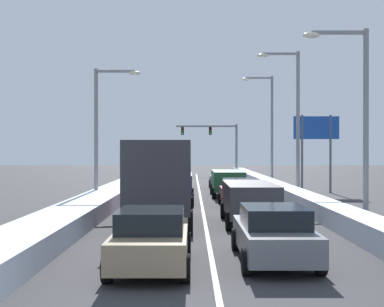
% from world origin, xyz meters
% --- Properties ---
extents(ground_plane, '(146.11, 146.11, 0.00)m').
position_xyz_m(ground_plane, '(0.00, 22.48, 0.00)').
color(ground_plane, '#333335').
extents(lane_stripe_between_right_lane_and_center_lane, '(0.14, 61.81, 0.01)m').
position_xyz_m(lane_stripe_between_right_lane_and_center_lane, '(-0.00, 28.10, 0.00)').
color(lane_stripe_between_right_lane_and_center_lane, silver).
rests_on(lane_stripe_between_right_lane_and_center_lane, ground).
extents(snow_bank_right_shoulder, '(1.25, 61.81, 0.78)m').
position_xyz_m(snow_bank_right_shoulder, '(5.30, 28.10, 0.39)').
color(snow_bank_right_shoulder, silver).
rests_on(snow_bank_right_shoulder, ground).
extents(snow_bank_left_shoulder, '(1.94, 61.81, 0.76)m').
position_xyz_m(snow_bank_left_shoulder, '(-5.30, 28.10, 0.38)').
color(snow_bank_left_shoulder, silver).
rests_on(snow_bank_left_shoulder, ground).
extents(sedan_gray_right_lane_nearest, '(2.00, 4.50, 1.51)m').
position_xyz_m(sedan_gray_right_lane_nearest, '(1.66, 7.25, 0.76)').
color(sedan_gray_right_lane_nearest, slate).
rests_on(sedan_gray_right_lane_nearest, ground).
extents(suv_charcoal_right_lane_second, '(2.16, 4.90, 1.67)m').
position_xyz_m(suv_charcoal_right_lane_second, '(1.81, 14.35, 1.02)').
color(suv_charcoal_right_lane_second, '#38383D').
rests_on(suv_charcoal_right_lane_second, ground).
extents(sedan_maroon_right_lane_third, '(2.00, 4.50, 1.51)m').
position_xyz_m(sedan_maroon_right_lane_third, '(1.93, 20.64, 0.76)').
color(sedan_maroon_right_lane_third, maroon).
rests_on(sedan_maroon_right_lane_third, ground).
extents(suv_green_right_lane_fourth, '(2.16, 4.90, 1.67)m').
position_xyz_m(suv_green_right_lane_fourth, '(1.78, 26.85, 1.02)').
color(suv_green_right_lane_fourth, '#1E5633').
rests_on(suv_green_right_lane_fourth, ground).
extents(sedan_black_right_lane_fifth, '(2.00, 4.50, 1.51)m').
position_xyz_m(sedan_black_right_lane_fifth, '(1.81, 33.14, 0.76)').
color(sedan_black_right_lane_fifth, black).
rests_on(sedan_black_right_lane_fifth, ground).
extents(sedan_tan_center_lane_nearest, '(2.00, 4.50, 1.51)m').
position_xyz_m(sedan_tan_center_lane_nearest, '(-1.58, 6.56, 0.76)').
color(sedan_tan_center_lane_nearest, '#937F60').
rests_on(sedan_tan_center_lane_nearest, ground).
extents(box_truck_center_lane_second, '(2.53, 7.20, 3.36)m').
position_xyz_m(box_truck_center_lane_second, '(-1.77, 13.94, 1.90)').
color(box_truck_center_lane_second, maroon).
rests_on(box_truck_center_lane_second, ground).
extents(suv_navy_center_lane_third, '(2.16, 4.90, 1.67)m').
position_xyz_m(suv_navy_center_lane_third, '(-1.52, 22.58, 1.02)').
color(suv_navy_center_lane_third, navy).
rests_on(suv_navy_center_lane_third, ground).
extents(sedan_white_center_lane_fourth, '(2.00, 4.50, 1.51)m').
position_xyz_m(sedan_white_center_lane_fourth, '(-1.81, 29.14, 0.76)').
color(sedan_white_center_lane_fourth, silver).
rests_on(sedan_white_center_lane_fourth, ground).
extents(sedan_silver_center_lane_fifth, '(2.00, 4.50, 1.51)m').
position_xyz_m(sedan_silver_center_lane_fifth, '(-1.63, 34.68, 0.76)').
color(sedan_silver_center_lane_fifth, '#B7BABF').
rests_on(sedan_silver_center_lane_fifth, ground).
extents(traffic_light_gantry, '(7.54, 0.47, 6.20)m').
position_xyz_m(traffic_light_gantry, '(2.57, 56.18, 4.50)').
color(traffic_light_gantry, slate).
rests_on(traffic_light_gantry, ground).
extents(street_lamp_right_near, '(2.66, 0.36, 7.89)m').
position_xyz_m(street_lamp_right_near, '(6.08, 14.05, 4.74)').
color(street_lamp_right_near, gray).
rests_on(street_lamp_right_near, ground).
extents(street_lamp_right_mid, '(2.66, 0.36, 9.15)m').
position_xyz_m(street_lamp_right_mid, '(5.71, 25.29, 5.40)').
color(street_lamp_right_mid, gray).
rests_on(street_lamp_right_mid, ground).
extents(street_lamp_right_far, '(2.66, 0.36, 9.24)m').
position_xyz_m(street_lamp_right_far, '(5.85, 36.53, 5.45)').
color(street_lamp_right_far, gray).
rests_on(street_lamp_right_far, ground).
extents(street_lamp_left_mid, '(2.66, 0.36, 7.65)m').
position_xyz_m(street_lamp_left_mid, '(-5.62, 22.60, 4.62)').
color(street_lamp_left_mid, gray).
rests_on(street_lamp_left_mid, ground).
extents(roadside_sign_right, '(3.20, 0.16, 5.50)m').
position_xyz_m(roadside_sign_right, '(8.20, 29.51, 4.02)').
color(roadside_sign_right, '#59595B').
rests_on(roadside_sign_right, ground).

